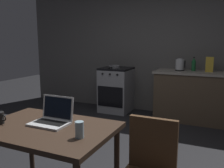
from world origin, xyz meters
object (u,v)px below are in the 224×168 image
at_px(electric_kettle, 180,65).
at_px(laptop, 52,118).
at_px(frying_pan, 114,66).
at_px(dining_table, 47,136).
at_px(bottle_b, 194,64).
at_px(stove_oven, 116,90).
at_px(coffee_mug, 0,118).
at_px(drinking_glass, 79,130).
at_px(cereal_box, 210,65).

bearing_deg(electric_kettle, laptop, -100.96).
xyz_separation_m(laptop, frying_pan, (-0.73, 2.95, 0.14)).
xyz_separation_m(dining_table, bottle_b, (0.81, 3.14, 0.37)).
height_order(stove_oven, bottle_b, bottle_b).
height_order(stove_oven, laptop, laptop).
xyz_separation_m(electric_kettle, frying_pan, (-1.31, -0.03, -0.08)).
xyz_separation_m(stove_oven, dining_table, (0.71, -3.06, 0.21)).
relative_size(coffee_mug, bottle_b, 0.46).
bearing_deg(stove_oven, dining_table, -77.02).
bearing_deg(drinking_glass, stove_oven, 108.98).
xyz_separation_m(dining_table, cereal_box, (1.08, 3.08, 0.38)).
height_order(stove_oven, electric_kettle, electric_kettle).
bearing_deg(drinking_glass, laptop, 155.73).
relative_size(laptop, frying_pan, 0.78).
height_order(dining_table, coffee_mug, coffee_mug).
bearing_deg(stove_oven, laptop, -76.80).
xyz_separation_m(stove_oven, coffee_mug, (0.29, -3.17, 0.35)).
relative_size(electric_kettle, bottle_b, 0.88).
bearing_deg(bottle_b, dining_table, -104.38).
bearing_deg(coffee_mug, stove_oven, 95.22).
bearing_deg(cereal_box, coffee_mug, -115.08).
bearing_deg(bottle_b, coffee_mug, -110.58).
bearing_deg(electric_kettle, drinking_glass, -93.48).
distance_m(laptop, electric_kettle, 3.05).
bearing_deg(cereal_box, bottle_b, 167.60).
bearing_deg(laptop, coffee_mug, -156.33).
xyz_separation_m(electric_kettle, cereal_box, (0.51, 0.02, 0.03)).
distance_m(coffee_mug, bottle_b, 3.48).
xyz_separation_m(coffee_mug, bottle_b, (1.22, 3.25, 0.23)).
relative_size(electric_kettle, frying_pan, 0.54).
bearing_deg(laptop, frying_pan, 102.50).
height_order(stove_oven, cereal_box, cereal_box).
relative_size(frying_pan, bottle_b, 1.62).
distance_m(stove_oven, cereal_box, 1.88).
bearing_deg(dining_table, stove_oven, 102.98).
bearing_deg(frying_pan, electric_kettle, 1.27).
relative_size(coffee_mug, drinking_glass, 0.95).
height_order(laptop, bottle_b, bottle_b).
xyz_separation_m(stove_oven, cereal_box, (1.78, 0.02, 0.59)).
height_order(electric_kettle, cereal_box, cereal_box).
bearing_deg(dining_table, cereal_box, 70.72).
height_order(dining_table, bottle_b, bottle_b).
relative_size(dining_table, cereal_box, 4.20).
relative_size(stove_oven, electric_kettle, 4.10).
xyz_separation_m(laptop, drinking_glass, (0.39, -0.17, 0.02)).
bearing_deg(cereal_box, laptop, -109.87).
bearing_deg(frying_pan, dining_table, -76.32).
bearing_deg(coffee_mug, bottle_b, 69.42).
xyz_separation_m(stove_oven, bottle_b, (1.51, 0.08, 0.58)).
xyz_separation_m(cereal_box, bottle_b, (-0.27, 0.06, -0.01)).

